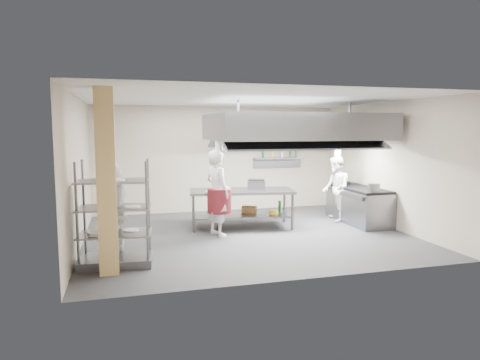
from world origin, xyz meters
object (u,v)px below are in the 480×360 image
object	(u,v)px
island	(241,208)
cooking_range	(358,206)
chef_head	(217,193)
griddle	(256,185)
chef_plating	(115,212)
pass_rack	(115,213)
chef_line	(336,189)
stockpot	(374,187)

from	to	relation	value
island	cooking_range	world-z (taller)	island
chef_head	griddle	xyz separation A→B (m)	(1.12, 0.69, 0.06)
island	griddle	distance (m)	0.68
chef_head	chef_plating	distance (m)	2.54
cooking_range	chef_head	world-z (taller)	chef_head
chef_head	pass_rack	bearing A→B (deg)	103.95
chef_plating	griddle	world-z (taller)	chef_plating
island	cooking_range	size ratio (longest dim) A/B	1.23
pass_rack	chef_line	world-z (taller)	pass_rack
chef_line	stockpot	bearing A→B (deg)	36.19
stockpot	island	bearing A→B (deg)	160.81
cooking_range	chef_plating	size ratio (longest dim) A/B	1.13
chef_line	pass_rack	bearing A→B (deg)	-51.72
chef_line	chef_plating	world-z (taller)	chef_plating
chef_line	stockpot	xyz separation A→B (m)	(0.41, -1.08, 0.16)
pass_rack	cooking_range	xyz separation A→B (m)	(5.88, 1.99, -0.49)
pass_rack	chef_plating	bearing A→B (deg)	96.87
chef_head	island	bearing A→B (deg)	-71.18
chef_line	chef_plating	distance (m)	5.78
pass_rack	chef_plating	world-z (taller)	pass_rack
griddle	chef_head	bearing A→B (deg)	-131.35
island	cooking_range	distance (m)	3.02
island	chef_head	xyz separation A→B (m)	(-0.73, -0.65, 0.50)
chef_plating	stockpot	bearing A→B (deg)	115.48
chef_plating	griddle	distance (m)	3.85
chef_line	stockpot	distance (m)	1.17
griddle	stockpot	size ratio (longest dim) A/B	1.51
chef_plating	cooking_range	bearing A→B (deg)	122.48
pass_rack	cooking_range	size ratio (longest dim) A/B	0.91
chef_line	chef_head	bearing A→B (deg)	-62.57
chef_line	stockpot	size ratio (longest dim) A/B	6.00
stockpot	chef_plating	bearing A→B (deg)	-170.50
cooking_range	chef_head	xyz separation A→B (m)	(-3.74, -0.39, 0.53)
cooking_range	chef_head	distance (m)	3.80
chef_line	griddle	size ratio (longest dim) A/B	3.96
stockpot	chef_head	bearing A→B (deg)	174.16
island	stockpot	bearing A→B (deg)	-10.52
island	chef_head	distance (m)	1.10
island	pass_rack	bearing A→B (deg)	-133.34
cooking_range	stockpot	xyz separation A→B (m)	(-0.07, -0.77, 0.58)
pass_rack	chef_head	size ratio (longest dim) A/B	0.96
island	griddle	xyz separation A→B (m)	(0.39, 0.05, 0.56)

